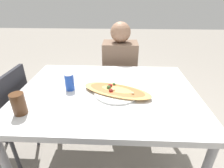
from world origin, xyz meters
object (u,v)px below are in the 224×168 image
object	(u,v)px
drink_glass	(19,104)
chair_far_seated	(120,77)
dining_table	(108,98)
person_seated	(120,66)
soda_can	(70,82)
chair_side_left	(7,116)
pizza_main	(117,91)

from	to	relation	value
drink_glass	chair_far_seated	bearing A→B (deg)	62.42
dining_table	person_seated	world-z (taller)	person_seated
soda_can	drink_glass	xyz separation A→B (m)	(-0.22, -0.30, 0.00)
chair_far_seated	chair_side_left	bearing A→B (deg)	41.54
person_seated	soda_can	distance (m)	0.81
chair_side_left	drink_glass	world-z (taller)	drink_glass
person_seated	soda_can	bearing A→B (deg)	62.50
dining_table	drink_glass	world-z (taller)	drink_glass
dining_table	pizza_main	size ratio (longest dim) A/B	2.41
person_seated	soda_can	size ratio (longest dim) A/B	9.24
dining_table	person_seated	size ratio (longest dim) A/B	1.13
person_seated	chair_far_seated	bearing A→B (deg)	-90.00
dining_table	chair_side_left	bearing A→B (deg)	180.00
soda_can	drink_glass	bearing A→B (deg)	-126.03
dining_table	chair_far_seated	world-z (taller)	chair_far_seated
dining_table	soda_can	world-z (taller)	soda_can
dining_table	chair_far_seated	size ratio (longest dim) A/B	1.47
dining_table	pizza_main	bearing A→B (deg)	-29.61
dining_table	soda_can	distance (m)	0.31
soda_can	chair_far_seated	bearing A→B (deg)	65.91
chair_far_seated	pizza_main	distance (m)	0.91
chair_far_seated	chair_side_left	size ratio (longest dim) A/B	1.00
drink_glass	person_seated	bearing A→B (deg)	59.78
person_seated	dining_table	bearing A→B (deg)	82.73
dining_table	chair_side_left	world-z (taller)	chair_side_left
person_seated	drink_glass	size ratio (longest dim) A/B	8.62
pizza_main	drink_glass	size ratio (longest dim) A/B	4.04
dining_table	soda_can	size ratio (longest dim) A/B	10.44
dining_table	chair_side_left	xyz separation A→B (m)	(-0.84, 0.00, -0.20)
chair_far_seated	person_seated	xyz separation A→B (m)	(0.00, -0.12, 0.19)
soda_can	drink_glass	world-z (taller)	drink_glass
pizza_main	soda_can	distance (m)	0.35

